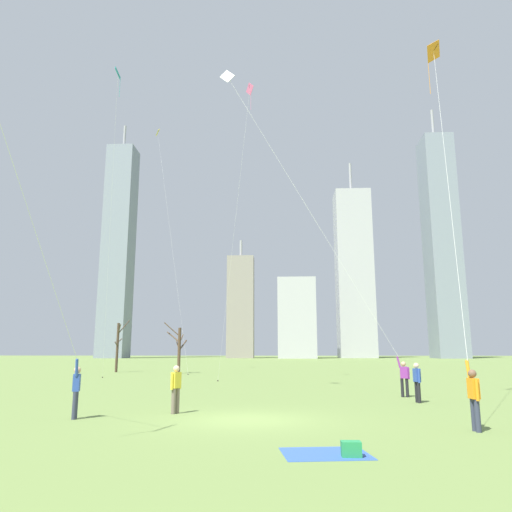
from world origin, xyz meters
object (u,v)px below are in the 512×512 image
kite_flyer_midfield_left_red (56,321)px  kite_flyer_far_back_orange (463,303)px  bare_tree_right_of_center (118,345)px  distant_kite_low_near_trees_yellow (160,149)px  bare_tree_far_right_edge (179,348)px  bystander_strolling_midfield (417,380)px  distant_kite_high_overhead_pink (247,119)px  distant_kite_drifting_right_teal (116,101)px  kite_flyer_foreground_right_white (383,340)px  bystander_far_off_by_trees (176,387)px  picnic_spot (340,451)px

kite_flyer_midfield_left_red → kite_flyer_far_back_orange: size_ratio=0.63×
kite_flyer_midfield_left_red → bare_tree_right_of_center: bearing=105.7°
kite_flyer_midfield_left_red → distant_kite_low_near_trees_yellow: (-6.41, 35.25, 20.91)m
bare_tree_right_of_center → bare_tree_far_right_edge: (6.77, -2.41, -0.29)m
bystander_strolling_midfield → distant_kite_low_near_trees_yellow: (-18.73, 28.17, 22.97)m
kite_flyer_midfield_left_red → distant_kite_high_overhead_pink: distant_kite_high_overhead_pink is taller
bystander_strolling_midfield → bare_tree_right_of_center: 35.78m
distant_kite_drifting_right_teal → distant_kite_high_overhead_pink: bearing=2.3°
bystander_strolling_midfield → kite_flyer_foreground_right_white: bearing=107.4°
bystander_strolling_midfield → bare_tree_far_right_edge: bearing=121.1°
distant_kite_low_near_trees_yellow → distant_kite_high_overhead_pink: bearing=-55.7°
bystander_far_off_by_trees → distant_kite_high_overhead_pink: distant_kite_high_overhead_pink is taller
kite_flyer_far_back_orange → distant_kite_low_near_trees_yellow: distant_kite_low_near_trees_yellow is taller
bystander_strolling_midfield → distant_kite_low_near_trees_yellow: distant_kite_low_near_trees_yellow is taller
kite_flyer_midfield_left_red → kite_flyer_far_back_orange: 12.23m
kite_flyer_far_back_orange → picnic_spot: 7.06m
kite_flyer_foreground_right_white → bystander_far_off_by_trees: 10.89m
bare_tree_far_right_edge → bystander_strolling_midfield: bearing=-58.9°
distant_kite_drifting_right_teal → bare_tree_far_right_edge: distant_kite_drifting_right_teal is taller
kite_flyer_far_back_orange → bystander_far_off_by_trees: kite_flyer_far_back_orange is taller
kite_flyer_foreground_right_white → kite_flyer_midfield_left_red: (-11.52, -9.64, 0.36)m
kite_flyer_midfield_left_red → picnic_spot: bearing=-23.7°
bare_tree_right_of_center → distant_kite_low_near_trees_yellow: bearing=2.5°
kite_flyer_foreground_right_white → bare_tree_far_right_edge: 27.29m
picnic_spot → kite_flyer_midfield_left_red: bearing=156.3°
picnic_spot → bare_tree_right_of_center: 42.47m
kite_flyer_far_back_orange → bystander_far_off_by_trees: bearing=166.7°
kite_flyer_far_back_orange → distant_kite_low_near_trees_yellow: size_ratio=0.61×
distant_kite_drifting_right_teal → bare_tree_right_of_center: (-4.18, 15.85, -18.15)m
bystander_far_off_by_trees → bystander_strolling_midfield: same height
distant_kite_high_overhead_pink → bare_tree_right_of_center: bearing=132.4°
bystander_far_off_by_trees → distant_kite_high_overhead_pink: bearing=85.6°
kite_flyer_foreground_right_white → distant_kite_low_near_trees_yellow: distant_kite_low_near_trees_yellow is taller
bystander_far_off_by_trees → distant_kite_low_near_trees_yellow: distant_kite_low_near_trees_yellow is taller
distant_kite_high_overhead_pink → bare_tree_far_right_edge: bearing=119.3°
distant_kite_high_overhead_pink → bare_tree_far_right_edge: size_ratio=4.59×
kite_flyer_far_back_orange → distant_kite_high_overhead_pink: (-7.94, 18.71, 15.73)m
kite_flyer_midfield_left_red → bare_tree_right_of_center: 36.46m
bystander_far_off_by_trees → kite_flyer_midfield_left_red: bearing=-133.8°
picnic_spot → kite_flyer_foreground_right_white: bearing=74.2°
kite_flyer_far_back_orange → distant_kite_high_overhead_pink: 25.71m
bare_tree_right_of_center → distant_kite_drifting_right_teal: bearing=-75.2°
kite_flyer_foreground_right_white → distant_kite_drifting_right_teal: distant_kite_drifting_right_teal is taller
bystander_far_off_by_trees → picnic_spot: (4.84, -6.53, -0.81)m
kite_flyer_far_back_orange → bare_tree_far_right_edge: 35.26m
distant_kite_drifting_right_teal → bare_tree_far_right_edge: size_ratio=4.84×
bare_tree_right_of_center → kite_flyer_midfield_left_red: bearing=-74.3°
distant_kite_drifting_right_teal → distant_kite_low_near_trees_yellow: (-0.73, 16.00, 3.05)m
distant_kite_drifting_right_teal → bystander_strolling_midfield: bearing=-34.0°
kite_flyer_midfield_left_red → bystander_far_off_by_trees: 4.77m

